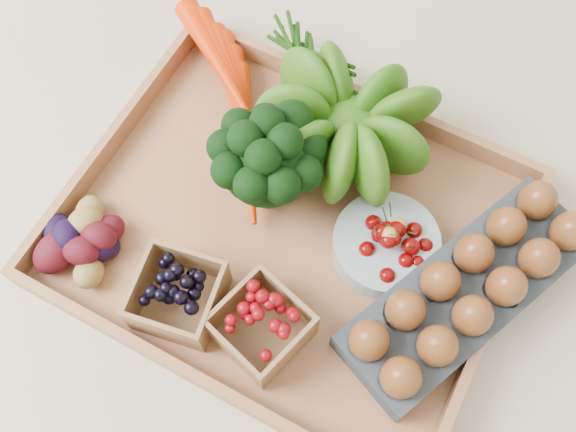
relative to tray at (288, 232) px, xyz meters
The scene contains 10 objects.
ground 0.01m from the tray, ahead, with size 4.00×4.00×0.00m, color beige.
tray is the anchor object (origin of this frame).
carrots 0.18m from the tray, 138.70° to the left, with size 0.24×0.17×0.06m, color red, non-canonical shape.
lettuce 0.16m from the tray, 84.11° to the left, with size 0.15×0.15×0.15m, color #20540D.
broccoli 0.09m from the tray, 144.27° to the left, with size 0.15×0.15×0.12m, color black, non-canonical shape.
cherry_bowl 0.13m from the tray, 15.05° to the left, with size 0.13×0.13×0.04m, color #8C9EA5.
egg_carton 0.24m from the tray, ahead, with size 0.12×0.33×0.04m, color #353C43.
potatoes 0.26m from the tray, 147.01° to the right, with size 0.12×0.12×0.07m, color #3A0911, non-canonical shape.
punnet_blackberry 0.17m from the tray, 115.01° to the right, with size 0.10×0.10×0.07m, color black.
punnet_raspberry 0.15m from the tray, 74.93° to the right, with size 0.10×0.10×0.07m, color #6F040B.
Camera 1 is at (0.15, -0.29, 0.78)m, focal length 40.00 mm.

